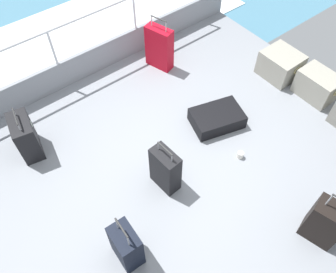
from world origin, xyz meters
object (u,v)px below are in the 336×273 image
object	(u,v)px
suitcase_1	(159,48)
suitcase_3	(165,170)
suitcase_4	(325,223)
suitcase_0	(217,118)
paper_cup	(240,155)
cargo_crate_1	(317,85)
suitcase_2	(26,137)
suitcase_5	(126,246)
cargo_crate_0	(280,65)

from	to	relation	value
suitcase_1	suitcase_3	xyz separation A→B (m)	(1.80, -1.28, -0.04)
suitcase_3	suitcase_4	bearing A→B (deg)	30.79
suitcase_0	paper_cup	bearing A→B (deg)	-13.85
cargo_crate_1	suitcase_2	bearing A→B (deg)	-113.86
suitcase_0	suitcase_5	xyz separation A→B (m)	(0.79, -2.04, 0.17)
paper_cup	suitcase_2	bearing A→B (deg)	-130.59
suitcase_1	suitcase_3	size ratio (longest dim) A/B	1.17
suitcase_2	suitcase_3	distance (m)	1.86
cargo_crate_1	suitcase_4	bearing A→B (deg)	-51.66
cargo_crate_0	suitcase_2	world-z (taller)	suitcase_2
suitcase_1	suitcase_4	distance (m)	3.39
suitcase_1	suitcase_2	size ratio (longest dim) A/B	1.27
cargo_crate_0	cargo_crate_1	size ratio (longest dim) A/B	0.98
suitcase_3	cargo_crate_1	bearing A→B (deg)	86.18
cargo_crate_1	suitcase_0	bearing A→B (deg)	-108.03
suitcase_2	suitcase_3	size ratio (longest dim) A/B	0.93
cargo_crate_1	suitcase_5	size ratio (longest dim) A/B	0.79
suitcase_0	suitcase_4	world-z (taller)	suitcase_4
suitcase_0	suitcase_5	distance (m)	2.19
suitcase_2	suitcase_4	distance (m)	3.69
suitcase_2	suitcase_3	xyz separation A→B (m)	(1.50, 1.09, 0.02)
cargo_crate_0	suitcase_4	bearing A→B (deg)	-39.70
suitcase_1	paper_cup	distance (m)	2.14
suitcase_1	suitcase_2	bearing A→B (deg)	-82.80
paper_cup	cargo_crate_0	bearing A→B (deg)	115.17
suitcase_2	paper_cup	xyz separation A→B (m)	(1.80, 2.10, -0.24)
cargo_crate_0	suitcase_4	distance (m)	2.65
cargo_crate_0	suitcase_2	bearing A→B (deg)	-105.64
cargo_crate_0	paper_cup	distance (m)	1.79
suitcase_0	paper_cup	world-z (taller)	suitcase_0
cargo_crate_0	suitcase_1	world-z (taller)	suitcase_1
suitcase_0	suitcase_3	world-z (taller)	suitcase_3
cargo_crate_0	suitcase_4	world-z (taller)	suitcase_4
cargo_crate_0	suitcase_4	xyz separation A→B (m)	(2.03, -1.69, 0.10)
suitcase_1	suitcase_5	world-z (taller)	suitcase_1
suitcase_3	suitcase_4	xyz separation A→B (m)	(1.58, 0.94, -0.01)
cargo_crate_1	suitcase_2	world-z (taller)	suitcase_2
suitcase_5	suitcase_0	bearing A→B (deg)	111.11
paper_cup	suitcase_0	bearing A→B (deg)	166.15
cargo_crate_1	suitcase_0	xyz separation A→B (m)	(-0.50, -1.54, -0.10)
suitcase_0	suitcase_1	world-z (taller)	suitcase_1
suitcase_1	suitcase_0	bearing A→B (deg)	-4.47
paper_cup	suitcase_4	bearing A→B (deg)	-3.20
suitcase_0	paper_cup	distance (m)	0.64
paper_cup	suitcase_5	bearing A→B (deg)	-85.06
cargo_crate_0	paper_cup	size ratio (longest dim) A/B	5.96
cargo_crate_0	suitcase_0	distance (m)	1.47
suitcase_5	suitcase_2	bearing A→B (deg)	-173.59
cargo_crate_0	suitcase_1	bearing A→B (deg)	-134.85
suitcase_5	cargo_crate_1	bearing A→B (deg)	94.55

